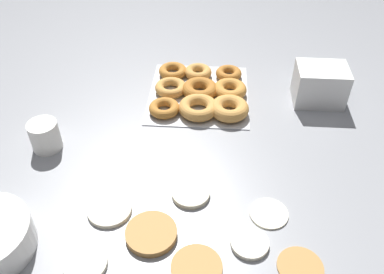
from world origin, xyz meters
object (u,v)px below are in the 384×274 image
at_px(pancake_3, 300,266).
at_px(container_stack, 320,85).
at_px(pancake_4, 191,193).
at_px(donut_tray, 202,92).
at_px(pancake_6, 269,213).
at_px(paper_cup, 45,136).
at_px(pancake_0, 151,233).
at_px(pancake_5, 197,266).
at_px(pancake_7, 86,264).
at_px(pancake_2, 250,243).
at_px(pancake_1, 110,209).

height_order(pancake_3, container_stack, container_stack).
height_order(pancake_4, donut_tray, donut_tray).
height_order(pancake_3, pancake_6, same).
bearing_deg(container_stack, paper_cup, 19.48).
distance_m(pancake_3, container_stack, 0.59).
distance_m(pancake_0, pancake_6, 0.26).
relative_size(pancake_3, pancake_4, 1.04).
bearing_deg(container_stack, donut_tray, 1.70).
bearing_deg(container_stack, pancake_0, 50.50).
bearing_deg(donut_tray, paper_cup, 32.61).
relative_size(pancake_0, container_stack, 0.76).
bearing_deg(pancake_6, paper_cup, -17.95).
height_order(pancake_0, pancake_5, pancake_0).
bearing_deg(container_stack, pancake_4, 48.60).
distance_m(pancake_4, pancake_5, 0.19).
bearing_deg(pancake_5, paper_cup, -38.36).
bearing_deg(pancake_0, pancake_3, 169.85).
bearing_deg(pancake_5, pancake_0, -34.32).
xyz_separation_m(pancake_7, container_stack, (-0.55, -0.59, 0.05)).
bearing_deg(pancake_2, pancake_5, 29.57).
relative_size(pancake_3, container_stack, 0.64).
xyz_separation_m(pancake_2, donut_tray, (0.13, -0.51, 0.01)).
height_order(pancake_3, pancake_7, pancake_7).
height_order(pancake_1, pancake_5, same).
height_order(pancake_1, pancake_4, pancake_4).
relative_size(pancake_6, donut_tray, 0.27).
bearing_deg(pancake_2, pancake_0, -2.19).
relative_size(pancake_4, pancake_7, 1.03).
bearing_deg(pancake_1, pancake_5, 147.79).
bearing_deg(pancake_1, pancake_2, 167.74).
distance_m(pancake_5, paper_cup, 0.52).
bearing_deg(donut_tray, pancake_2, 103.68).
bearing_deg(pancake_0, paper_cup, -39.57).
bearing_deg(pancake_4, pancake_5, 97.61).
bearing_deg(pancake_0, pancake_7, 33.05).
xyz_separation_m(pancake_4, pancake_7, (0.19, 0.20, -0.00)).
height_order(pancake_6, container_stack, container_stack).
bearing_deg(pancake_2, pancake_1, -12.26).
height_order(pancake_6, donut_tray, donut_tray).
bearing_deg(pancake_3, pancake_2, -25.42).
bearing_deg(pancake_4, pancake_3, 142.95).
distance_m(pancake_7, paper_cup, 0.39).
distance_m(pancake_2, pancake_5, 0.12).
height_order(pancake_7, donut_tray, donut_tray).
relative_size(pancake_2, pancake_3, 0.87).
relative_size(pancake_3, pancake_6, 1.07).
bearing_deg(pancake_6, pancake_5, 43.16).
height_order(pancake_1, pancake_2, same).
distance_m(pancake_0, pancake_2, 0.21).
bearing_deg(pancake_6, container_stack, -111.50).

